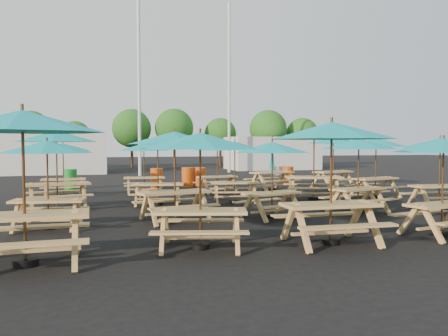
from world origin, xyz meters
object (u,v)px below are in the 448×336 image
object	(u,v)px
picnic_unit_9	(272,151)
picnic_unit_12	(444,150)
waste_bin_4	(279,175)
picnic_unit_1	(47,151)
waste_bin_3	(200,177)
picnic_unit_6	(158,148)
waste_bin_0	(70,179)
picnic_unit_11	(217,149)
picnic_unit_15	(272,167)
picnic_unit_13	(359,147)
picnic_unit_2	(56,140)
waste_bin_2	(188,177)
picnic_unit_4	(200,146)
picnic_unit_3	(63,149)
waste_bin_5	(288,175)
picnic_unit_8	(332,136)
picnic_unit_0	(23,128)
picnic_unit_18	(376,145)
picnic_unit_5	(175,142)
picnic_unit_10	(235,148)
picnic_unit_19	(334,142)
picnic_unit_14	(314,138)
picnic_unit_7	(144,149)
picnic_unit_17	(440,146)
waste_bin_1	(157,178)

from	to	relation	value
picnic_unit_9	picnic_unit_12	world-z (taller)	picnic_unit_12
picnic_unit_9	waste_bin_4	size ratio (longest dim) A/B	2.94
picnic_unit_1	waste_bin_3	size ratio (longest dim) A/B	2.68
picnic_unit_6	waste_bin_0	distance (m)	7.00
picnic_unit_11	picnic_unit_15	size ratio (longest dim) A/B	0.99
picnic_unit_9	picnic_unit_13	size ratio (longest dim) A/B	0.97
picnic_unit_2	waste_bin_2	xyz separation A→B (m)	(5.21, 6.10, -1.66)
picnic_unit_4	picnic_unit_6	world-z (taller)	picnic_unit_4
picnic_unit_3	waste_bin_5	xyz separation A→B (m)	(10.27, 2.32, -1.34)
picnic_unit_2	waste_bin_4	xyz separation A→B (m)	(9.85, 6.07, -1.66)
picnic_unit_11	waste_bin_2	world-z (taller)	picnic_unit_11
picnic_unit_8	picnic_unit_0	bearing A→B (deg)	-177.68
picnic_unit_8	picnic_unit_18	distance (m)	8.34
picnic_unit_5	picnic_unit_8	size ratio (longest dim) A/B	1.10
picnic_unit_10	picnic_unit_19	distance (m)	6.39
picnic_unit_3	picnic_unit_6	world-z (taller)	picnic_unit_6
waste_bin_3	waste_bin_5	distance (m)	4.39
picnic_unit_11	picnic_unit_4	bearing A→B (deg)	-116.86
waste_bin_0	waste_bin_5	xyz separation A→B (m)	(10.20, -0.43, 0.00)
picnic_unit_14	waste_bin_0	size ratio (longest dim) A/B	3.59
picnic_unit_4	picnic_unit_9	size ratio (longest dim) A/B	1.03
picnic_unit_4	picnic_unit_11	distance (m)	9.68
picnic_unit_12	waste_bin_3	world-z (taller)	picnic_unit_12
picnic_unit_7	picnic_unit_14	distance (m)	6.67
waste_bin_2	waste_bin_3	xyz separation A→B (m)	(0.59, -0.00, 0.00)
picnic_unit_2	waste_bin_4	world-z (taller)	picnic_unit_2
picnic_unit_2	waste_bin_0	distance (m)	6.46
picnic_unit_0	picnic_unit_13	bearing A→B (deg)	20.96
picnic_unit_4	picnic_unit_6	distance (m)	6.22
picnic_unit_9	picnic_unit_18	world-z (taller)	picnic_unit_18
picnic_unit_10	picnic_unit_18	xyz separation A→B (m)	(5.39, -0.20, 0.11)
picnic_unit_7	picnic_unit_17	world-z (taller)	picnic_unit_17
waste_bin_3	picnic_unit_10	bearing A→B (deg)	-91.32
waste_bin_0	waste_bin_2	size ratio (longest dim) A/B	1.00
picnic_unit_4	waste_bin_5	world-z (taller)	picnic_unit_4
picnic_unit_2	waste_bin_1	bearing A→B (deg)	46.99
picnic_unit_11	waste_bin_1	world-z (taller)	picnic_unit_11
picnic_unit_3	waste_bin_3	world-z (taller)	picnic_unit_3
picnic_unit_18	picnic_unit_19	size ratio (longest dim) A/B	0.90
picnic_unit_2	picnic_unit_8	size ratio (longest dim) A/B	1.12
picnic_unit_4	picnic_unit_12	distance (m)	5.24
picnic_unit_0	picnic_unit_4	xyz separation A→B (m)	(2.97, 0.37, -0.29)
picnic_unit_1	picnic_unit_19	world-z (taller)	picnic_unit_19
picnic_unit_12	waste_bin_1	world-z (taller)	picnic_unit_12
picnic_unit_13	picnic_unit_18	distance (m)	4.02
picnic_unit_4	picnic_unit_8	size ratio (longest dim) A/B	1.07
picnic_unit_15	waste_bin_1	xyz separation A→B (m)	(-4.62, 2.45, -0.55)
picnic_unit_5	waste_bin_5	xyz separation A→B (m)	(7.09, 8.83, -1.58)
picnic_unit_15	waste_bin_2	distance (m)	4.22
picnic_unit_1	waste_bin_1	bearing A→B (deg)	77.19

